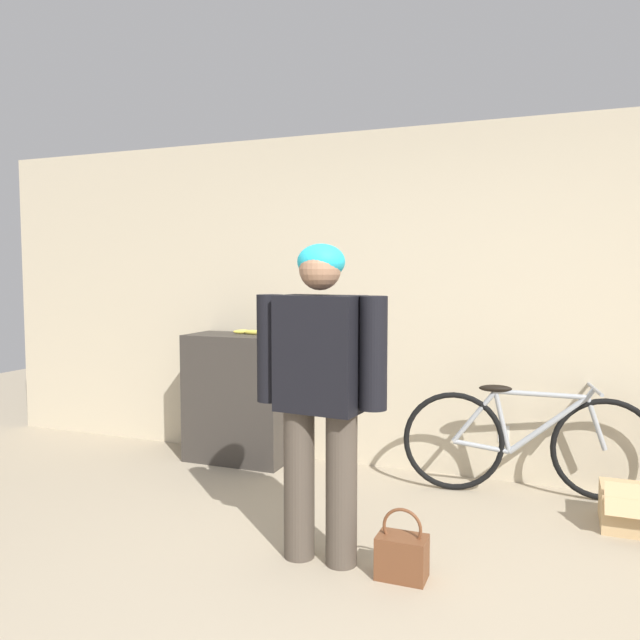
{
  "coord_description": "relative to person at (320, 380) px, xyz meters",
  "views": [
    {
      "loc": [
        0.91,
        -2.23,
        1.51
      ],
      "look_at": [
        -0.24,
        0.74,
        1.27
      ],
      "focal_mm": 35.0,
      "sensor_mm": 36.0,
      "label": 1
    }
  ],
  "objects": [
    {
      "name": "cardboard_box",
      "position": [
        1.61,
        1.06,
        -0.85
      ],
      "size": [
        0.41,
        0.44,
        0.31
      ],
      "color": "tan",
      "rests_on": "ground_plane"
    },
    {
      "name": "bicycle",
      "position": [
        0.96,
        1.41,
        -0.59
      ],
      "size": [
        1.66,
        0.46,
        0.76
      ],
      "rotation": [
        0.0,
        0.0,
        0.15
      ],
      "color": "black",
      "rests_on": "ground_plane"
    },
    {
      "name": "side_shelf",
      "position": [
        -1.25,
        1.42,
        -0.45
      ],
      "size": [
        0.82,
        0.44,
        1.02
      ],
      "color": "#38332D",
      "rests_on": "ground_plane"
    },
    {
      "name": "wall_back",
      "position": [
        0.24,
        1.69,
        0.34
      ],
      "size": [
        8.0,
        0.07,
        2.6
      ],
      "color": "beige",
      "rests_on": "ground_plane"
    },
    {
      "name": "person",
      "position": [
        0.0,
        0.0,
        0.0
      ],
      "size": [
        0.71,
        0.29,
        1.66
      ],
      "rotation": [
        0.0,
        0.0,
        -0.1
      ],
      "color": "#4C4238",
      "rests_on": "ground_plane"
    },
    {
      "name": "banana",
      "position": [
        -1.15,
        1.47,
        0.08
      ],
      "size": [
        0.37,
        0.1,
        0.04
      ],
      "color": "#EAD64C",
      "rests_on": "side_shelf"
    },
    {
      "name": "handbag",
      "position": [
        0.45,
        -0.03,
        -0.85
      ],
      "size": [
        0.25,
        0.16,
        0.36
      ],
      "color": "brown",
      "rests_on": "ground_plane"
    }
  ]
}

